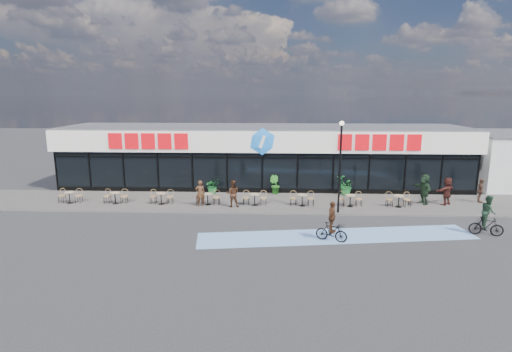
# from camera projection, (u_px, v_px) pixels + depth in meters

# --- Properties ---
(ground) EXTENTS (120.00, 120.00, 0.00)m
(ground) POSITION_uv_depth(u_px,v_px,m) (259.00, 225.00, 21.79)
(ground) COLOR #28282B
(ground) RESTS_ON ground
(sidewalk) EXTENTS (44.00, 5.00, 0.10)m
(sidewalk) POSITION_uv_depth(u_px,v_px,m) (261.00, 202.00, 26.18)
(sidewalk) COLOR #58524E
(sidewalk) RESTS_ON ground
(bike_lane) EXTENTS (14.17, 4.13, 0.01)m
(bike_lane) POSITION_uv_depth(u_px,v_px,m) (337.00, 236.00, 20.15)
(bike_lane) COLOR #6893C5
(bike_lane) RESTS_ON ground
(building) EXTENTS (30.60, 6.57, 4.75)m
(building) POSITION_uv_depth(u_px,v_px,m) (263.00, 155.00, 31.03)
(building) COLOR black
(building) RESTS_ON ground
(lamp_post) EXTENTS (0.28, 0.28, 5.44)m
(lamp_post) POSITION_uv_depth(u_px,v_px,m) (340.00, 159.00, 23.17)
(lamp_post) COLOR black
(lamp_post) RESTS_ON sidewalk
(bistro_set_0) EXTENTS (1.54, 0.62, 0.90)m
(bistro_set_0) POSITION_uv_depth(u_px,v_px,m) (70.00, 196.00, 25.86)
(bistro_set_0) COLOR tan
(bistro_set_0) RESTS_ON sidewalk
(bistro_set_1) EXTENTS (1.54, 0.62, 0.90)m
(bistro_set_1) POSITION_uv_depth(u_px,v_px,m) (116.00, 196.00, 25.73)
(bistro_set_1) COLOR tan
(bistro_set_1) RESTS_ON sidewalk
(bistro_set_2) EXTENTS (1.54, 0.62, 0.90)m
(bistro_set_2) POSITION_uv_depth(u_px,v_px,m) (162.00, 197.00, 25.60)
(bistro_set_2) COLOR tan
(bistro_set_2) RESTS_ON sidewalk
(bistro_set_3) EXTENTS (1.54, 0.62, 0.90)m
(bistro_set_3) POSITION_uv_depth(u_px,v_px,m) (208.00, 197.00, 25.47)
(bistro_set_3) COLOR tan
(bistro_set_3) RESTS_ON sidewalk
(bistro_set_4) EXTENTS (1.54, 0.62, 0.90)m
(bistro_set_4) POSITION_uv_depth(u_px,v_px,m) (255.00, 198.00, 25.34)
(bistro_set_4) COLOR tan
(bistro_set_4) RESTS_ON sidewalk
(bistro_set_5) EXTENTS (1.54, 0.62, 0.90)m
(bistro_set_5) POSITION_uv_depth(u_px,v_px,m) (302.00, 198.00, 25.21)
(bistro_set_5) COLOR tan
(bistro_set_5) RESTS_ON sidewalk
(bistro_set_6) EXTENTS (1.54, 0.62, 0.90)m
(bistro_set_6) POSITION_uv_depth(u_px,v_px,m) (350.00, 199.00, 25.08)
(bistro_set_6) COLOR tan
(bistro_set_6) RESTS_ON sidewalk
(bistro_set_7) EXTENTS (1.54, 0.62, 0.90)m
(bistro_set_7) POSITION_uv_depth(u_px,v_px,m) (398.00, 200.00, 24.96)
(bistro_set_7) COLOR tan
(bistro_set_7) RESTS_ON sidewalk
(potted_plant_left) EXTENTS (1.29, 1.23, 1.12)m
(potted_plant_left) POSITION_uv_depth(u_px,v_px,m) (213.00, 186.00, 28.21)
(potted_plant_left) COLOR #1D6628
(potted_plant_left) RESTS_ON sidewalk
(potted_plant_mid) EXTENTS (0.93, 0.90, 1.32)m
(potted_plant_mid) POSITION_uv_depth(u_px,v_px,m) (275.00, 185.00, 28.11)
(potted_plant_mid) COLOR #215E1A
(potted_plant_mid) RESTS_ON sidewalk
(potted_plant_right) EXTENTS (1.41, 1.30, 1.30)m
(potted_plant_right) POSITION_uv_depth(u_px,v_px,m) (345.00, 186.00, 27.78)
(potted_plant_right) COLOR #1C6529
(potted_plant_right) RESTS_ON sidewalk
(patron_left) EXTENTS (0.68, 0.52, 1.66)m
(patron_left) POSITION_uv_depth(u_px,v_px,m) (200.00, 193.00, 24.99)
(patron_left) COLOR #442918
(patron_left) RESTS_ON sidewalk
(patron_right) EXTENTS (0.84, 0.65, 1.71)m
(patron_right) POSITION_uv_depth(u_px,v_px,m) (233.00, 193.00, 24.85)
(patron_right) COLOR #3D2316
(patron_right) RESTS_ON sidewalk
(pedestrian_a) EXTENTS (0.89, 1.89, 1.96)m
(pedestrian_a) POSITION_uv_depth(u_px,v_px,m) (424.00, 189.00, 25.48)
(pedestrian_a) COLOR black
(pedestrian_a) RESTS_ON sidewalk
(pedestrian_b) EXTENTS (0.64, 1.00, 1.58)m
(pedestrian_b) POSITION_uv_depth(u_px,v_px,m) (481.00, 191.00, 25.82)
(pedestrian_b) COLOR #4C3227
(pedestrian_b) RESTS_ON sidewalk
(pedestrian_c) EXTENTS (1.66, 1.38, 1.79)m
(pedestrian_c) POSITION_uv_depth(u_px,v_px,m) (447.00, 191.00, 25.30)
(pedestrian_c) COLOR #3D1915
(pedestrian_c) RESTS_ON sidewalk
(cyclist_a) EXTENTS (1.61, 1.00, 2.00)m
(cyclist_a) POSITION_uv_depth(u_px,v_px,m) (332.00, 225.00, 19.30)
(cyclist_a) COLOR black
(cyclist_a) RESTS_ON ground
(cyclist_b) EXTENTS (1.67, 0.94, 2.09)m
(cyclist_b) POSITION_uv_depth(u_px,v_px,m) (487.00, 218.00, 20.08)
(cyclist_b) COLOR black
(cyclist_b) RESTS_ON ground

